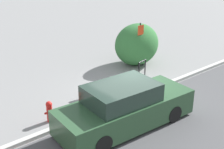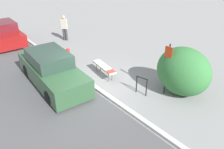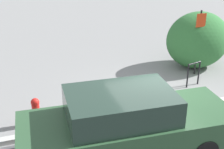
% 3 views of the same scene
% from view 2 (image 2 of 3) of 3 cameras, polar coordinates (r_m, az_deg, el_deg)
% --- Properties ---
extents(ground_plane, '(60.00, 60.00, 0.00)m').
position_cam_2_polar(ground_plane, '(10.23, -5.12, -3.18)').
color(ground_plane, gray).
extents(curb, '(60.00, 0.20, 0.13)m').
position_cam_2_polar(curb, '(10.20, -5.13, -2.87)').
color(curb, '#B7B7B2').
rests_on(curb, ground_plane).
extents(bench, '(1.78, 0.63, 0.56)m').
position_cam_2_polar(bench, '(10.90, -2.08, 1.98)').
color(bench, '#515156').
rests_on(bench, ground_plane).
extents(bike_rack, '(0.55, 0.17, 0.83)m').
position_cam_2_polar(bike_rack, '(9.50, 7.74, -2.46)').
color(bike_rack, black).
rests_on(bike_rack, ground_plane).
extents(sign_post, '(0.36, 0.08, 2.30)m').
position_cam_2_polar(sign_post, '(9.33, 14.26, 2.40)').
color(sign_post, black).
rests_on(sign_post, ground_plane).
extents(fire_hydrant, '(0.36, 0.22, 0.77)m').
position_cam_2_polar(fire_hydrant, '(12.87, -11.37, 5.22)').
color(fire_hydrant, red).
rests_on(fire_hydrant, ground_plane).
extents(shrub_hedge, '(2.40, 1.88, 2.09)m').
position_cam_2_polar(shrub_hedge, '(9.75, 18.08, 0.77)').
color(shrub_hedge, '#337038').
rests_on(shrub_hedge, ground_plane).
extents(pedestrian, '(0.46, 0.43, 1.79)m').
position_cam_2_polar(pedestrian, '(16.22, -12.33, 11.98)').
color(pedestrian, '#333338').
rests_on(pedestrian, ground_plane).
extents(parked_car_near, '(4.86, 1.98, 1.55)m').
position_cam_2_polar(parked_car_near, '(10.56, -15.52, 1.15)').
color(parked_car_near, black).
rests_on(parked_car_near, ground_plane).
extents(parked_car_far, '(4.22, 1.98, 1.46)m').
position_cam_2_polar(parked_car_far, '(17.16, -26.44, 9.53)').
color(parked_car_far, black).
rests_on(parked_car_far, ground_plane).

